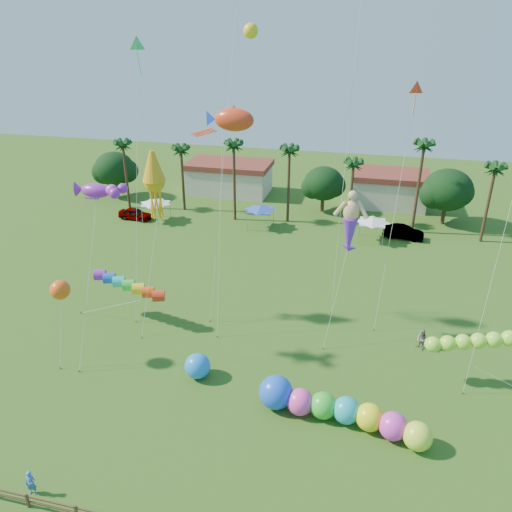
% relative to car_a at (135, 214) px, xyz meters
% --- Properties ---
extents(ground, '(160.00, 160.00, 0.00)m').
position_rel_car_a_xyz_m(ground, '(23.06, -35.86, -0.77)').
color(ground, '#285116').
rests_on(ground, ground).
extents(tree_line, '(69.46, 8.91, 11.00)m').
position_rel_car_a_xyz_m(tree_line, '(26.63, 8.14, 3.51)').
color(tree_line, '#3A2819').
rests_on(tree_line, ground).
extents(buildings_row, '(35.00, 7.00, 4.00)m').
position_rel_car_a_xyz_m(buildings_row, '(19.97, 14.14, 1.23)').
color(buildings_row, beige).
rests_on(buildings_row, ground).
extents(tent_row, '(31.00, 4.00, 0.60)m').
position_rel_car_a_xyz_m(tent_row, '(17.06, 0.47, 1.98)').
color(tent_row, white).
rests_on(tent_row, ground).
extents(car_a, '(4.62, 2.12, 1.53)m').
position_rel_car_a_xyz_m(car_a, '(0.00, 0.00, 0.00)').
color(car_a, '#4C4C54').
rests_on(car_a, ground).
extents(car_b, '(5.04, 2.26, 1.61)m').
position_rel_car_a_xyz_m(car_b, '(34.90, 1.82, 0.04)').
color(car_b, '#4C4C54').
rests_on(car_b, ground).
extents(spectator_a, '(0.66, 0.49, 1.65)m').
position_rel_car_a_xyz_m(spectator_a, '(13.75, -41.04, 0.06)').
color(spectator_a, '#3970CA').
rests_on(spectator_a, ground).
extents(spectator_b, '(1.13, 1.12, 1.84)m').
position_rel_car_a_xyz_m(spectator_b, '(35.82, -21.49, 0.15)').
color(spectator_b, gray).
rests_on(spectator_b, ground).
extents(caterpillar_inflatable, '(11.60, 3.85, 2.36)m').
position_rel_car_a_xyz_m(caterpillar_inflatable, '(29.81, -31.29, 0.22)').
color(caterpillar_inflatable, '#FD42B4').
rests_on(caterpillar_inflatable, ground).
extents(blue_ball, '(1.94, 1.94, 1.94)m').
position_rel_car_a_xyz_m(blue_ball, '(19.36, -29.08, 0.20)').
color(blue_ball, '#1A80EC').
rests_on(blue_ball, ground).
extents(rainbow_tube, '(9.99, 2.01, 3.63)m').
position_rel_car_a_xyz_m(rainbow_tube, '(12.20, -23.53, 2.37)').
color(rainbow_tube, red).
rests_on(rainbow_tube, ground).
extents(green_worm, '(10.55, 3.12, 3.83)m').
position_rel_car_a_xyz_m(green_worm, '(36.09, -25.32, 2.38)').
color(green_worm, '#A1FD38').
rests_on(green_worm, ground).
extents(orange_ball_kite, '(1.52, 2.33, 6.92)m').
position_rel_car_a_xyz_m(orange_ball_kite, '(8.86, -29.24, 5.40)').
color(orange_ball_kite, '#FF5D14').
rests_on(orange_ball_kite, ground).
extents(merman_kite, '(2.46, 4.37, 12.12)m').
position_rel_car_a_xyz_m(merman_kite, '(29.27, -20.12, 8.90)').
color(merman_kite, '#E3B081').
rests_on(merman_kite, ground).
extents(fish_kite, '(4.97, 6.36, 18.30)m').
position_rel_car_a_xyz_m(fish_kite, '(19.69, -19.23, 16.53)').
color(fish_kite, red).
rests_on(fish_kite, ground).
extents(squid_kite, '(2.06, 5.80, 14.99)m').
position_rel_car_a_xyz_m(squid_kite, '(13.20, -20.74, 11.49)').
color(squid_kite, orange).
rests_on(squid_kite, ground).
extents(lobster_kite, '(4.19, 5.38, 14.07)m').
position_rel_car_a_xyz_m(lobster_kite, '(11.50, -26.82, 12.55)').
color(lobster_kite, purple).
rests_on(lobster_kite, ground).
extents(delta_kite_red, '(1.89, 5.24, 20.09)m').
position_rel_car_a_xyz_m(delta_kite_red, '(33.23, -14.83, 18.39)').
color(delta_kite_red, red).
rests_on(delta_kite_red, ground).
extents(delta_kite_green, '(1.39, 4.86, 23.26)m').
position_rel_car_a_xyz_m(delta_kite_green, '(11.87, -18.91, 21.50)').
color(delta_kite_green, '#30CD65').
rests_on(delta_kite_green, ground).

